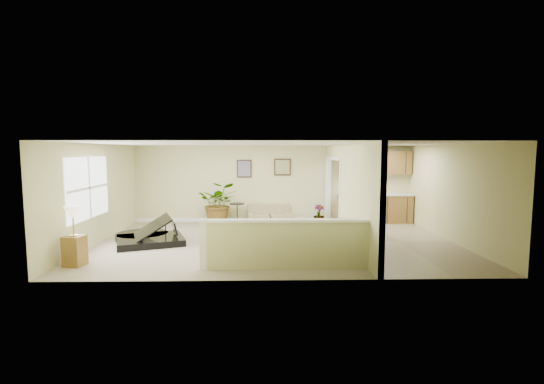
{
  "coord_description": "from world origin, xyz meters",
  "views": [
    {
      "loc": [
        -0.32,
        -9.88,
        2.31
      ],
      "look_at": [
        -0.1,
        0.4,
        1.25
      ],
      "focal_mm": 26.0,
      "sensor_mm": 36.0,
      "label": 1
    }
  ],
  "objects_px": {
    "small_plant": "(319,216)",
    "loveseat": "(269,214)",
    "palm_plant": "(219,203)",
    "lamp_stand": "(74,241)",
    "piano_bench": "(225,234)",
    "piano": "(150,218)",
    "accent_table": "(237,211)"
  },
  "relations": [
    {
      "from": "piano_bench",
      "to": "palm_plant",
      "type": "xyz_separation_m",
      "value": [
        -0.43,
        2.67,
        0.43
      ]
    },
    {
      "from": "loveseat",
      "to": "lamp_stand",
      "type": "bearing_deg",
      "value": -136.99
    },
    {
      "from": "palm_plant",
      "to": "small_plant",
      "type": "relative_size",
      "value": 2.18
    },
    {
      "from": "lamp_stand",
      "to": "piano",
      "type": "bearing_deg",
      "value": 65.71
    },
    {
      "from": "accent_table",
      "to": "palm_plant",
      "type": "xyz_separation_m",
      "value": [
        -0.59,
        0.18,
        0.22
      ]
    },
    {
      "from": "piano",
      "to": "palm_plant",
      "type": "bearing_deg",
      "value": 39.58
    },
    {
      "from": "piano",
      "to": "lamp_stand",
      "type": "xyz_separation_m",
      "value": [
        -0.93,
        -2.06,
        -0.11
      ]
    },
    {
      "from": "lamp_stand",
      "to": "palm_plant",
      "type": "bearing_deg",
      "value": 62.36
    },
    {
      "from": "piano_bench",
      "to": "palm_plant",
      "type": "height_order",
      "value": "palm_plant"
    },
    {
      "from": "piano",
      "to": "piano_bench",
      "type": "relative_size",
      "value": 3.14
    },
    {
      "from": "piano_bench",
      "to": "accent_table",
      "type": "distance_m",
      "value": 2.51
    },
    {
      "from": "piano_bench",
      "to": "loveseat",
      "type": "xyz_separation_m",
      "value": [
        1.17,
        2.73,
        0.06
      ]
    },
    {
      "from": "piano",
      "to": "accent_table",
      "type": "bearing_deg",
      "value": 28.51
    },
    {
      "from": "accent_table",
      "to": "small_plant",
      "type": "bearing_deg",
      "value": 2.47
    },
    {
      "from": "piano",
      "to": "lamp_stand",
      "type": "height_order",
      "value": "piano"
    },
    {
      "from": "piano_bench",
      "to": "palm_plant",
      "type": "distance_m",
      "value": 2.74
    },
    {
      "from": "piano_bench",
      "to": "small_plant",
      "type": "distance_m",
      "value": 3.8
    },
    {
      "from": "piano",
      "to": "lamp_stand",
      "type": "distance_m",
      "value": 2.27
    },
    {
      "from": "palm_plant",
      "to": "lamp_stand",
      "type": "bearing_deg",
      "value": -117.64
    },
    {
      "from": "accent_table",
      "to": "small_plant",
      "type": "distance_m",
      "value": 2.61
    },
    {
      "from": "loveseat",
      "to": "lamp_stand",
      "type": "distance_m",
      "value": 6.14
    },
    {
      "from": "accent_table",
      "to": "piano_bench",
      "type": "bearing_deg",
      "value": -93.56
    },
    {
      "from": "piano",
      "to": "piano_bench",
      "type": "xyz_separation_m",
      "value": [
        1.91,
        -0.14,
        -0.39
      ]
    },
    {
      "from": "accent_table",
      "to": "palm_plant",
      "type": "height_order",
      "value": "palm_plant"
    },
    {
      "from": "accent_table",
      "to": "small_plant",
      "type": "height_order",
      "value": "accent_table"
    },
    {
      "from": "small_plant",
      "to": "lamp_stand",
      "type": "xyz_separation_m",
      "value": [
        -5.6,
        -4.53,
        0.25
      ]
    },
    {
      "from": "piano_bench",
      "to": "loveseat",
      "type": "height_order",
      "value": "loveseat"
    },
    {
      "from": "piano_bench",
      "to": "accent_table",
      "type": "xyz_separation_m",
      "value": [
        0.16,
        2.49,
        0.2
      ]
    },
    {
      "from": "piano_bench",
      "to": "lamp_stand",
      "type": "height_order",
      "value": "lamp_stand"
    },
    {
      "from": "small_plant",
      "to": "loveseat",
      "type": "bearing_deg",
      "value": 175.58
    },
    {
      "from": "accent_table",
      "to": "small_plant",
      "type": "relative_size",
      "value": 1.11
    },
    {
      "from": "piano_bench",
      "to": "lamp_stand",
      "type": "bearing_deg",
      "value": -145.94
    }
  ]
}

